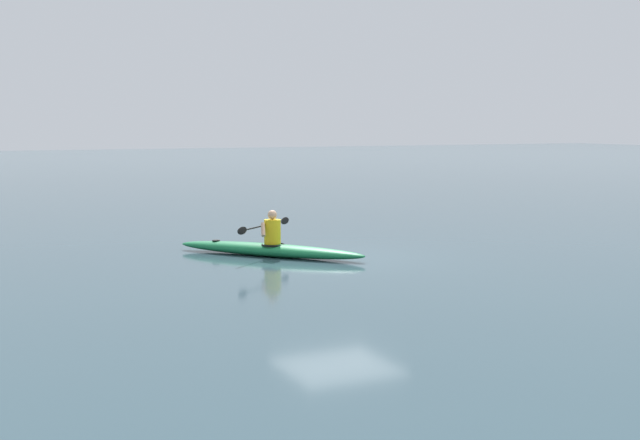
% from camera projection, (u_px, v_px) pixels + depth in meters
% --- Properties ---
extents(ground_plane, '(160.00, 160.00, 0.00)m').
position_uv_depth(ground_plane, '(338.00, 258.00, 18.81)').
color(ground_plane, '#334C56').
extents(kayak, '(3.46, 3.96, 0.29)m').
position_uv_depth(kayak, '(269.00, 250.00, 19.05)').
color(kayak, '#19723F').
rests_on(kayak, ground).
extents(kayaker, '(1.89, 1.59, 0.76)m').
position_uv_depth(kayaker, '(272.00, 229.00, 18.97)').
color(kayaker, yellow).
rests_on(kayaker, kayak).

